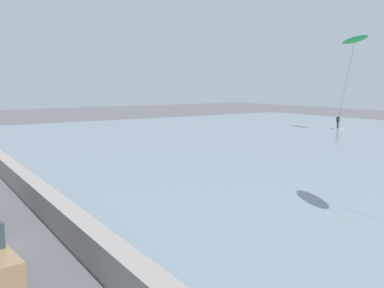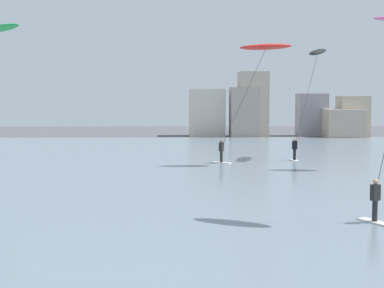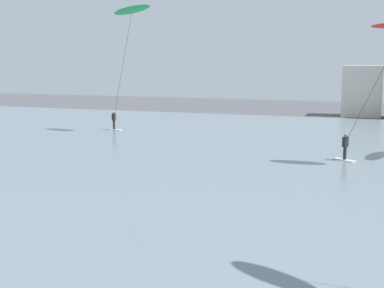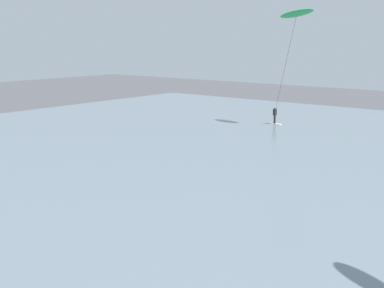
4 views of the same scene
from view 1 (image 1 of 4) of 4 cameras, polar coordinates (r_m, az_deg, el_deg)
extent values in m
cube|color=gray|center=(16.46, -17.87, -8.99)|extent=(60.00, 0.70, 1.07)
cylinder|color=black|center=(11.92, -22.94, -17.07)|extent=(0.66, 0.29, 0.64)
cube|color=silver|center=(51.54, 19.32, 1.96)|extent=(1.42, 0.51, 0.06)
cylinder|color=black|center=(51.50, 19.35, 2.43)|extent=(0.20, 0.20, 0.78)
cube|color=black|center=(51.45, 19.38, 3.19)|extent=(0.24, 0.35, 0.60)
sphere|color=beige|center=(51.41, 19.40, 3.64)|extent=(0.20, 0.20, 0.20)
cylinder|color=#333333|center=(50.22, 20.36, 7.97)|extent=(2.36, 0.96, 8.74)
ellipsoid|color=green|center=(49.40, 21.42, 13.18)|extent=(3.62, 1.71, 1.17)
camera|label=2|loc=(15.57, -57.09, 3.06)|focal=53.46mm
camera|label=3|loc=(10.05, -29.34, 12.24)|focal=48.86mm
camera|label=4|loc=(7.44, -46.71, 26.97)|focal=48.53mm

